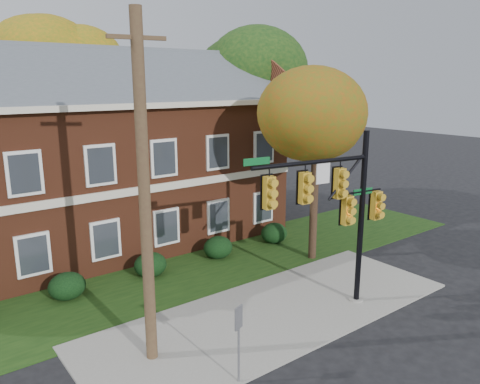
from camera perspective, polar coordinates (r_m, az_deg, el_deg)
ground at (r=16.72m, az=6.60°, el=-15.81°), size 120.00×120.00×0.00m
sidewalk at (r=17.34m, az=4.24°, el=-14.47°), size 14.00×5.00×0.08m
grass_strip at (r=20.97m, az=-4.98°, el=-9.42°), size 30.00×6.00×0.04m
apartment_building at (r=24.03m, az=-17.02°, el=5.28°), size 18.80×8.80×9.74m
hedge_left at (r=19.30m, az=-20.34°, el=-10.71°), size 1.40×1.26×1.05m
hedge_center at (r=20.45m, az=-10.87°, el=-8.70°), size 1.40×1.26×1.05m
hedge_right at (r=22.10m, az=-2.69°, el=-6.77°), size 1.40×1.26×1.05m
hedge_far_right at (r=24.15m, az=4.17°, el=-5.02°), size 1.40×1.26×1.05m
tree_near_right at (r=21.11m, az=10.09°, el=9.21°), size 4.50×4.25×8.58m
tree_right_rear at (r=30.36m, az=2.84°, el=13.34°), size 6.30×5.95×10.62m
tree_far_rear at (r=31.69m, az=-20.35°, el=13.86°), size 6.84×6.46×11.52m
traffic_signal at (r=16.51m, az=11.78°, el=-1.35°), size 5.76×1.00×6.47m
utility_pole at (r=13.13m, az=-11.57°, el=-0.39°), size 1.55×0.38×9.99m
sign_post at (r=13.07m, az=-0.17°, el=-16.70°), size 0.33×0.16×2.32m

